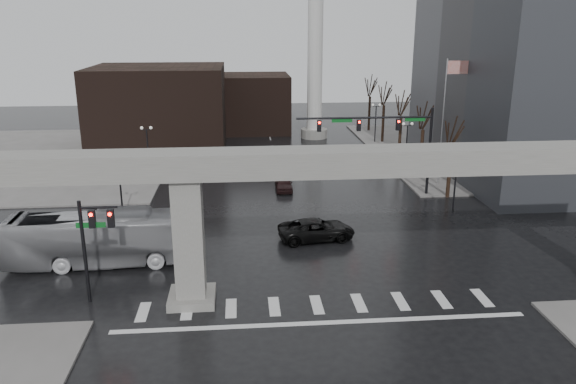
# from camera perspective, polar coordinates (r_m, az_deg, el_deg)

# --- Properties ---
(ground) EXTENTS (160.00, 160.00, 0.00)m
(ground) POSITION_cam_1_polar(r_m,az_deg,el_deg) (33.03, 2.71, -10.54)
(ground) COLOR black
(ground) RESTS_ON ground
(sidewalk_ne) EXTENTS (28.00, 36.00, 0.15)m
(sidewalk_ne) POSITION_cam_1_polar(r_m,az_deg,el_deg) (73.22, 19.47, 4.02)
(sidewalk_ne) COLOR slate
(sidewalk_ne) RESTS_ON ground
(sidewalk_nw) EXTENTS (28.00, 36.00, 0.15)m
(sidewalk_nw) POSITION_cam_1_polar(r_m,az_deg,el_deg) (70.29, -23.03, 3.12)
(sidewalk_nw) COLOR slate
(sidewalk_nw) RESTS_ON ground
(elevated_guideway) EXTENTS (48.00, 2.60, 8.70)m
(elevated_guideway) POSITION_cam_1_polar(r_m,az_deg,el_deg) (30.67, 5.23, 1.06)
(elevated_guideway) COLOR gray
(elevated_guideway) RESTS_ON ground
(building_far_left) EXTENTS (16.00, 14.00, 10.00)m
(building_far_left) POSITION_cam_1_polar(r_m,az_deg,el_deg) (72.45, -12.92, 8.40)
(building_far_left) COLOR black
(building_far_left) RESTS_ON ground
(building_far_mid) EXTENTS (10.00, 10.00, 8.00)m
(building_far_mid) POSITION_cam_1_polar(r_m,az_deg,el_deg) (81.83, -3.49, 9.02)
(building_far_mid) COLOR black
(building_far_mid) RESTS_ON ground
(smokestack) EXTENTS (3.60, 3.60, 30.00)m
(smokestack) POSITION_cam_1_polar(r_m,az_deg,el_deg) (75.72, 2.80, 15.50)
(smokestack) COLOR silver
(smokestack) RESTS_ON ground
(signal_mast_arm) EXTENTS (12.12, 0.43, 8.00)m
(signal_mast_arm) POSITION_cam_1_polar(r_m,az_deg,el_deg) (50.46, 10.19, 5.93)
(signal_mast_arm) COLOR black
(signal_mast_arm) RESTS_ON ground
(signal_left_pole) EXTENTS (2.30, 0.30, 6.00)m
(signal_left_pole) POSITION_cam_1_polar(r_m,az_deg,el_deg) (32.62, -19.22, -4.06)
(signal_left_pole) COLOR black
(signal_left_pole) RESTS_ON ground
(flagpole_assembly) EXTENTS (2.06, 0.12, 12.00)m
(flagpole_assembly) POSITION_cam_1_polar(r_m,az_deg,el_deg) (55.11, 15.83, 8.27)
(flagpole_assembly) COLOR silver
(flagpole_assembly) RESTS_ON ground
(lamp_right_0) EXTENTS (1.22, 0.32, 5.11)m
(lamp_right_0) POSITION_cam_1_polar(r_m,az_deg,el_deg) (47.94, 16.72, 2.01)
(lamp_right_0) COLOR black
(lamp_right_0) RESTS_ON ground
(lamp_right_1) EXTENTS (1.22, 0.32, 5.11)m
(lamp_right_1) POSITION_cam_1_polar(r_m,az_deg,el_deg) (60.82, 11.99, 5.42)
(lamp_right_1) COLOR black
(lamp_right_1) RESTS_ON ground
(lamp_right_2) EXTENTS (1.22, 0.32, 5.11)m
(lamp_right_2) POSITION_cam_1_polar(r_m,az_deg,el_deg) (74.11, 8.91, 7.61)
(lamp_right_2) COLOR black
(lamp_right_2) RESTS_ON ground
(lamp_left_0) EXTENTS (1.22, 0.32, 5.11)m
(lamp_left_0) POSITION_cam_1_polar(r_m,az_deg,el_deg) (45.60, -16.72, 1.26)
(lamp_left_0) COLOR black
(lamp_left_0) RESTS_ON ground
(lamp_left_1) EXTENTS (1.22, 0.32, 5.11)m
(lamp_left_1) POSITION_cam_1_polar(r_m,az_deg,el_deg) (58.99, -14.10, 4.93)
(lamp_left_1) COLOR black
(lamp_left_1) RESTS_ON ground
(lamp_left_2) EXTENTS (1.22, 0.32, 5.11)m
(lamp_left_2) POSITION_cam_1_polar(r_m,az_deg,el_deg) (72.62, -12.44, 7.23)
(lamp_left_2) COLOR black
(lamp_left_2) RESTS_ON ground
(tree_right_0) EXTENTS (1.09, 1.58, 7.50)m
(tree_right_0) POSITION_cam_1_polar(r_m,az_deg,el_deg) (52.09, 16.14, 2.44)
(tree_right_0) COLOR black
(tree_right_0) RESTS_ON ground
(tree_right_1) EXTENTS (1.09, 1.61, 7.67)m
(tree_right_1) POSITION_cam_1_polar(r_m,az_deg,el_deg) (59.40, 13.45, 4.44)
(tree_right_1) COLOR black
(tree_right_1) RESTS_ON ground
(tree_right_2) EXTENTS (1.10, 1.63, 7.85)m
(tree_right_2) POSITION_cam_1_polar(r_m,az_deg,el_deg) (66.87, 11.35, 6.00)
(tree_right_2) COLOR black
(tree_right_2) RESTS_ON ground
(tree_right_3) EXTENTS (1.11, 1.66, 8.02)m
(tree_right_3) POSITION_cam_1_polar(r_m,az_deg,el_deg) (74.45, 9.67, 7.23)
(tree_right_3) COLOR black
(tree_right_3) RESTS_ON ground
(tree_right_4) EXTENTS (1.12, 1.69, 8.19)m
(tree_right_4) POSITION_cam_1_polar(r_m,az_deg,el_deg) (82.11, 8.29, 8.23)
(tree_right_4) COLOR black
(tree_right_4) RESTS_ON ground
(pickup_truck) EXTENTS (5.82, 3.26, 1.54)m
(pickup_truck) POSITION_cam_1_polar(r_m,az_deg,el_deg) (40.81, 2.93, -3.84)
(pickup_truck) COLOR black
(pickup_truck) RESTS_ON ground
(city_bus) EXTENTS (12.78, 3.40, 3.53)m
(city_bus) POSITION_cam_1_polar(r_m,az_deg,el_deg) (38.38, -18.18, -4.49)
(city_bus) COLOR #A3A3A7
(city_bus) RESTS_ON ground
(far_car) EXTENTS (1.62, 3.87, 1.31)m
(far_car) POSITION_cam_1_polar(r_m,az_deg,el_deg) (52.70, -0.44, 0.88)
(far_car) COLOR black
(far_car) RESTS_ON ground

